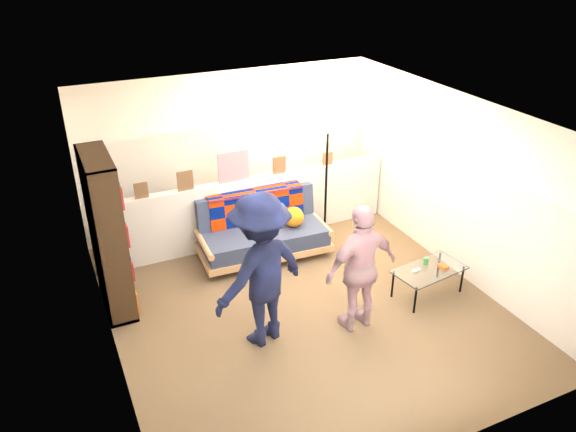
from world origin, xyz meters
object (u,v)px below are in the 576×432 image
at_px(coffee_table, 429,270).
at_px(floor_lamp, 327,159).
at_px(futon_sofa, 264,231).
at_px(person_left, 261,271).
at_px(bookshelf, 108,239).
at_px(person_right, 361,268).

bearing_deg(coffee_table, floor_lamp, 100.80).
distance_m(futon_sofa, person_left, 1.94).
xyz_separation_m(bookshelf, person_left, (1.39, -1.37, -0.02)).
xyz_separation_m(futon_sofa, person_left, (-0.74, -1.71, 0.54)).
bearing_deg(coffee_table, person_left, 177.45).
bearing_deg(floor_lamp, coffee_table, -79.20).
bearing_deg(person_right, coffee_table, -176.20).
distance_m(floor_lamp, person_right, 2.36).
bearing_deg(bookshelf, coffee_table, -22.02).
height_order(bookshelf, coffee_table, bookshelf).
bearing_deg(bookshelf, futon_sofa, 9.20).
xyz_separation_m(floor_lamp, person_right, (-0.74, -2.20, -0.41)).
bearing_deg(futon_sofa, coffee_table, -50.34).
xyz_separation_m(bookshelf, coffee_table, (3.63, -1.47, -0.56)).
height_order(bookshelf, person_right, bookshelf).
bearing_deg(person_left, person_right, 148.19).
bearing_deg(person_left, bookshelf, -63.31).
xyz_separation_m(futon_sofa, bookshelf, (-2.13, -0.34, 0.55)).
relative_size(floor_lamp, person_left, 0.93).
distance_m(coffee_table, person_left, 2.31).
bearing_deg(futon_sofa, floor_lamp, 11.66).
distance_m(futon_sofa, floor_lamp, 1.41).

